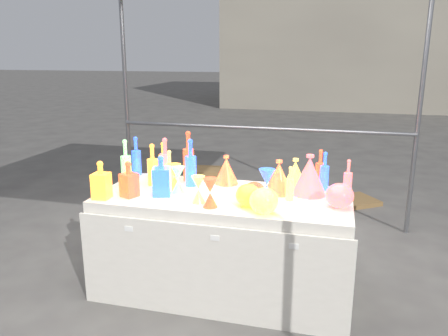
% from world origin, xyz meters
% --- Properties ---
extents(ground, '(80.00, 80.00, 0.00)m').
position_xyz_m(ground, '(0.00, 0.00, 0.00)').
color(ground, slate).
rests_on(ground, ground).
extents(display_table, '(1.84, 0.83, 0.75)m').
position_xyz_m(display_table, '(0.00, -0.01, 0.37)').
color(display_table, silver).
rests_on(display_table, ground).
extents(background_building, '(14.00, 6.00, 6.00)m').
position_xyz_m(background_building, '(4.00, 14.00, 3.00)').
color(background_building, '#A59D89').
rests_on(background_building, ground).
extents(cardboard_box_closed, '(0.50, 0.38, 0.34)m').
position_xyz_m(cardboard_box_closed, '(-0.77, 2.15, 0.17)').
color(cardboard_box_closed, olive).
rests_on(cardboard_box_closed, ground).
extents(cardboard_box_flat, '(0.75, 0.71, 0.05)m').
position_xyz_m(cardboard_box_flat, '(0.97, 2.27, 0.03)').
color(cardboard_box_flat, olive).
rests_on(cardboard_box_flat, ground).
extents(bottle_0, '(0.08, 0.08, 0.29)m').
position_xyz_m(bottle_0, '(-0.61, 0.35, 0.90)').
color(bottle_0, red).
rests_on(bottle_0, display_table).
extents(bottle_1, '(0.10, 0.10, 0.33)m').
position_xyz_m(bottle_1, '(-0.85, 0.34, 0.91)').
color(bottle_1, '#1C9C5B').
rests_on(bottle_1, display_table).
extents(bottle_2, '(0.10, 0.10, 0.40)m').
position_xyz_m(bottle_2, '(-0.37, 0.29, 0.95)').
color(bottle_2, orange).
rests_on(bottle_2, display_table).
extents(bottle_3, '(0.11, 0.11, 0.35)m').
position_xyz_m(bottle_3, '(-0.55, 0.25, 0.92)').
color(bottle_3, '#2A21C0').
rests_on(bottle_3, display_table).
extents(bottle_4, '(0.08, 0.08, 0.29)m').
position_xyz_m(bottle_4, '(-0.44, 0.05, 0.90)').
color(bottle_4, '#12706B').
rests_on(bottle_4, display_table).
extents(bottle_5, '(0.09, 0.09, 0.36)m').
position_xyz_m(bottle_5, '(-0.79, 0.05, 0.93)').
color(bottle_5, '#C126BC').
rests_on(bottle_5, display_table).
extents(bottle_6, '(0.09, 0.09, 0.33)m').
position_xyz_m(bottle_6, '(-0.59, 0.10, 0.91)').
color(bottle_6, red).
rests_on(bottle_6, display_table).
extents(bottle_7, '(0.10, 0.10, 0.37)m').
position_xyz_m(bottle_7, '(-0.30, 0.15, 0.93)').
color(bottle_7, '#1C9C5B').
rests_on(bottle_7, display_table).
extents(decanter_0, '(0.12, 0.12, 0.27)m').
position_xyz_m(decanter_0, '(-0.81, -0.29, 0.89)').
color(decanter_0, red).
rests_on(decanter_0, display_table).
extents(decanter_1, '(0.14, 0.14, 0.26)m').
position_xyz_m(decanter_1, '(-0.64, -0.21, 0.88)').
color(decanter_1, orange).
rests_on(decanter_1, display_table).
extents(decanter_2, '(0.15, 0.15, 0.29)m').
position_xyz_m(decanter_2, '(-0.43, -0.12, 0.90)').
color(decanter_2, '#1C9C5B').
rests_on(decanter_2, display_table).
extents(hourglass_0, '(0.12, 0.12, 0.20)m').
position_xyz_m(hourglass_0, '(-0.02, -0.27, 0.85)').
color(hourglass_0, orange).
rests_on(hourglass_0, display_table).
extents(hourglass_2, '(0.11, 0.11, 0.19)m').
position_xyz_m(hourglass_2, '(-0.13, -0.21, 0.84)').
color(hourglass_2, '#12706B').
rests_on(hourglass_2, display_table).
extents(hourglass_3, '(0.12, 0.12, 0.20)m').
position_xyz_m(hourglass_3, '(-0.34, -0.03, 0.85)').
color(hourglass_3, '#C126BC').
rests_on(hourglass_3, display_table).
extents(hourglass_4, '(0.12, 0.12, 0.20)m').
position_xyz_m(hourglass_4, '(-0.39, 0.03, 0.85)').
color(hourglass_4, red).
rests_on(hourglass_4, display_table).
extents(hourglass_5, '(0.14, 0.14, 0.23)m').
position_xyz_m(hourglass_5, '(0.32, -0.06, 0.86)').
color(hourglass_5, '#1C9C5B').
rests_on(hourglass_5, display_table).
extents(globe_0, '(0.18, 0.18, 0.13)m').
position_xyz_m(globe_0, '(0.21, -0.19, 0.82)').
color(globe_0, red).
rests_on(globe_0, display_table).
extents(globe_1, '(0.23, 0.23, 0.15)m').
position_xyz_m(globe_1, '(0.34, -0.30, 0.82)').
color(globe_1, '#12706B').
rests_on(globe_1, display_table).
extents(globe_2, '(0.17, 0.17, 0.13)m').
position_xyz_m(globe_2, '(0.24, -0.11, 0.81)').
color(globe_2, orange).
rests_on(globe_2, display_table).
extents(globe_3, '(0.23, 0.23, 0.15)m').
position_xyz_m(globe_3, '(0.81, -0.07, 0.82)').
color(globe_3, '#2A21C0').
rests_on(globe_3, display_table).
extents(lampshade_0, '(0.23, 0.23, 0.23)m').
position_xyz_m(lampshade_0, '(-0.05, 0.28, 0.86)').
color(lampshade_0, yellow).
rests_on(lampshade_0, display_table).
extents(lampshade_1, '(0.27, 0.27, 0.25)m').
position_xyz_m(lampshade_1, '(0.37, 0.14, 0.87)').
color(lampshade_1, yellow).
rests_on(lampshade_1, display_table).
extents(lampshade_2, '(0.25, 0.25, 0.29)m').
position_xyz_m(lampshade_2, '(0.59, 0.17, 0.90)').
color(lampshade_2, '#2A21C0').
rests_on(lampshade_2, display_table).
extents(lampshade_3, '(0.26, 0.26, 0.23)m').
position_xyz_m(lampshade_3, '(0.48, 0.28, 0.87)').
color(lampshade_3, '#12706B').
rests_on(lampshade_3, display_table).
extents(bottle_8, '(0.09, 0.09, 0.29)m').
position_xyz_m(bottle_8, '(0.69, 0.29, 0.90)').
color(bottle_8, '#1C9C5B').
rests_on(bottle_8, display_table).
extents(bottle_9, '(0.09, 0.09, 0.30)m').
position_xyz_m(bottle_9, '(0.66, 0.36, 0.90)').
color(bottle_9, orange).
rests_on(bottle_9, display_table).
extents(bottle_10, '(0.08, 0.08, 0.27)m').
position_xyz_m(bottle_10, '(0.86, 0.19, 0.88)').
color(bottle_10, '#2A21C0').
rests_on(bottle_10, display_table).
extents(bottle_11, '(0.07, 0.07, 0.24)m').
position_xyz_m(bottle_11, '(0.47, -0.00, 0.87)').
color(bottle_11, '#12706B').
rests_on(bottle_11, display_table).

